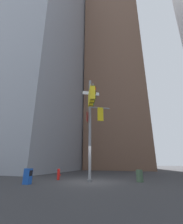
# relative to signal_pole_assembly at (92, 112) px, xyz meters

# --- Properties ---
(ground) EXTENTS (120.00, 120.00, 0.00)m
(ground) POSITION_rel_signal_pole_assembly_xyz_m (-0.38, 0.49, -5.10)
(ground) COLOR #38383A
(building_tower_left) EXTENTS (16.58, 16.58, 52.24)m
(building_tower_left) POSITION_rel_signal_pole_assembly_xyz_m (-16.02, 10.68, 21.02)
(building_tower_left) COLOR #9399A3
(building_tower_left) RESTS_ON ground
(building_mid_block) EXTENTS (12.34, 12.34, 51.27)m
(building_mid_block) POSITION_rel_signal_pole_assembly_xyz_m (-1.28, 22.16, 20.54)
(building_mid_block) COLOR brown
(building_mid_block) RESTS_ON ground
(signal_pole_assembly) EXTENTS (1.85, 3.14, 8.17)m
(signal_pole_assembly) POSITION_rel_signal_pole_assembly_xyz_m (0.00, 0.00, 0.00)
(signal_pole_assembly) COLOR gray
(signal_pole_assembly) RESTS_ON ground
(fire_hydrant) EXTENTS (0.33, 0.23, 0.84)m
(fire_hydrant) POSITION_rel_signal_pole_assembly_xyz_m (-3.20, 0.86, -4.66)
(fire_hydrant) COLOR red
(fire_hydrant) RESTS_ON ground
(newspaper_box) EXTENTS (0.45, 0.36, 0.96)m
(newspaper_box) POSITION_rel_signal_pole_assembly_xyz_m (-3.70, -2.07, -4.62)
(newspaper_box) COLOR #194CB2
(newspaper_box) RESTS_ON ground
(trash_bin) EXTENTS (0.48, 0.48, 0.82)m
(trash_bin) POSITION_rel_signal_pole_assembly_xyz_m (3.04, 1.59, -4.69)
(trash_bin) COLOR #3F593F
(trash_bin) RESTS_ON ground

